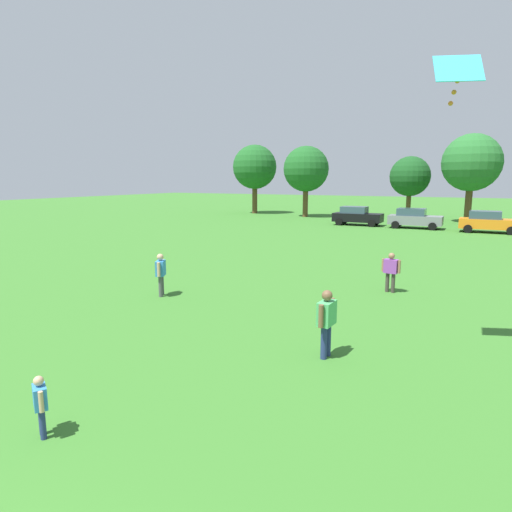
% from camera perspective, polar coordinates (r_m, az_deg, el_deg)
% --- Properties ---
extents(ground_plane, '(160.00, 160.00, 0.00)m').
position_cam_1_polar(ground_plane, '(30.39, 18.72, 1.61)').
color(ground_plane, '#387528').
extents(child_kite_flyer, '(0.43, 0.34, 1.05)m').
position_cam_1_polar(child_kite_flyer, '(8.18, -26.14, -16.50)').
color(child_kite_flyer, navy).
rests_on(child_kite_flyer, ground).
extents(adult_bystander, '(0.34, 0.77, 1.62)m').
position_cam_1_polar(adult_bystander, '(10.40, 9.11, -7.90)').
color(adult_bystander, navy).
rests_on(adult_bystander, ground).
extents(bystander_near_trees, '(0.69, 0.34, 1.47)m').
position_cam_1_polar(bystander_near_trees, '(16.87, 17.06, -1.61)').
color(bystander_near_trees, '#3F3833').
rests_on(bystander_near_trees, ground).
extents(bystander_midfield, '(0.48, 0.66, 1.53)m').
position_cam_1_polar(bystander_midfield, '(15.96, -12.23, -1.92)').
color(bystander_midfield, '#4C4C51').
rests_on(bystander_midfield, ground).
extents(kite, '(1.06, 0.74, 1.05)m').
position_cam_1_polar(kite, '(10.72, 24.63, 20.79)').
color(kite, '#3FBFE5').
extents(parked_car_black_0, '(4.30, 2.02, 1.68)m').
position_cam_1_polar(parked_car_black_0, '(40.91, 12.92, 5.10)').
color(parked_car_black_0, black).
rests_on(parked_car_black_0, ground).
extents(parked_car_gray_1, '(4.30, 2.02, 1.68)m').
position_cam_1_polar(parked_car_gray_1, '(39.64, 19.80, 4.62)').
color(parked_car_gray_1, slate).
rests_on(parked_car_gray_1, ground).
extents(parked_car_orange_2, '(4.30, 2.02, 1.68)m').
position_cam_1_polar(parked_car_orange_2, '(38.72, 27.86, 3.95)').
color(parked_car_orange_2, orange).
rests_on(parked_car_orange_2, ground).
extents(tree_far_left, '(5.24, 5.24, 8.17)m').
position_cam_1_polar(tree_far_left, '(53.87, -0.16, 11.42)').
color(tree_far_left, brown).
rests_on(tree_far_left, ground).
extents(tree_left, '(4.92, 4.92, 7.66)m').
position_cam_1_polar(tree_left, '(49.05, 6.49, 11.10)').
color(tree_left, brown).
rests_on(tree_left, ground).
extents(tree_center_left, '(4.16, 4.16, 6.49)m').
position_cam_1_polar(tree_center_left, '(49.68, 19.31, 9.68)').
color(tree_center_left, brown).
rests_on(tree_center_left, ground).
extents(tree_center_right, '(5.32, 5.32, 8.30)m').
position_cam_1_polar(tree_center_right, '(46.44, 26.13, 10.77)').
color(tree_center_right, brown).
rests_on(tree_center_right, ground).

